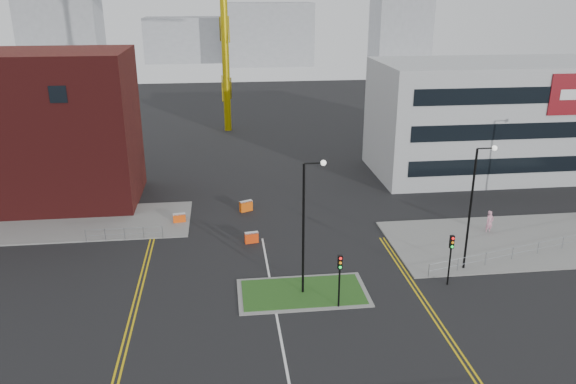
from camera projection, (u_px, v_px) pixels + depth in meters
name	position (u px, v px, depth m)	size (l,w,h in m)	color
ground	(287.00, 372.00, 29.54)	(200.00, 200.00, 0.00)	black
pavement_left	(24.00, 225.00, 47.82)	(28.00, 8.00, 0.12)	slate
pavement_right	(538.00, 240.00, 45.07)	(24.00, 10.00, 0.12)	slate
island_kerb	(303.00, 293.00, 37.23)	(8.60, 4.60, 0.08)	slate
grass_island	(303.00, 292.00, 37.22)	(8.00, 4.00, 0.12)	#22511B
office_block	(492.00, 118.00, 60.30)	(25.00, 12.20, 12.00)	#ACAEB1
streetlamp_island	(307.00, 218.00, 35.43)	(1.46, 0.36, 9.18)	black
streetlamp_right_near	(474.00, 199.00, 38.65)	(1.46, 0.36, 9.18)	black
traffic_light_island	(340.00, 271.00, 34.71)	(0.28, 0.33, 3.65)	black
traffic_light_right	(451.00, 251.00, 37.48)	(0.28, 0.33, 3.65)	black
railing_left	(124.00, 232.00, 44.87)	(6.05, 0.05, 1.10)	gray
railing_right	(538.00, 246.00, 42.33)	(19.05, 5.05, 1.10)	gray
centre_line	(283.00, 349.00, 31.41)	(0.15, 30.00, 0.01)	silver
yellow_left_a	(137.00, 288.00, 37.87)	(0.12, 24.00, 0.01)	gold
yellow_left_b	(142.00, 288.00, 37.90)	(0.12, 24.00, 0.01)	gold
yellow_right_a	(422.00, 302.00, 36.21)	(0.12, 20.00, 0.01)	gold
yellow_right_b	(426.00, 301.00, 36.25)	(0.12, 20.00, 0.01)	gold
skyline_a	(61.00, 26.00, 133.41)	(18.00, 12.00, 22.00)	gray
skyline_b	(267.00, 34.00, 149.39)	(24.00, 12.00, 16.00)	gray
skyline_c	(401.00, 10.00, 146.63)	(14.00, 12.00, 28.00)	gray
skyline_d	(200.00, 39.00, 157.39)	(30.00, 12.00, 12.00)	gray
pedestrian	(489.00, 222.00, 46.14)	(0.71, 0.47, 1.95)	pink
barrier_left	(179.00, 218.00, 48.28)	(1.10, 0.50, 0.89)	#F04F0D
barrier_mid	(252.00, 237.00, 44.54)	(1.11, 0.51, 0.90)	#FB410D
barrier_right	(246.00, 206.00, 50.91)	(1.23, 0.85, 0.99)	#F85D0D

